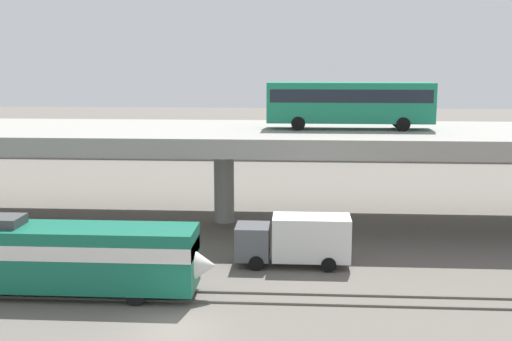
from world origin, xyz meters
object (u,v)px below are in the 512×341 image
object	(u,v)px
transit_bus_on_overpass	(350,101)
parked_car_0	(509,139)
train_locomotive	(64,254)
parked_car_5	(80,133)
parked_car_6	(430,135)
parked_car_1	(139,135)
parked_car_4	(100,136)
service_truck_east	(296,239)
parked_car_2	(440,137)
parked_car_3	(255,137)

from	to	relation	value
transit_bus_on_overpass	parked_car_0	distance (m)	40.86
train_locomotive	parked_car_5	bearing A→B (deg)	107.54
transit_bus_on_overpass	parked_car_6	world-z (taller)	transit_bus_on_overpass
transit_bus_on_overpass	parked_car_1	xyz separation A→B (m)	(-24.04, 34.37, -6.81)
transit_bus_on_overpass	parked_car_6	distance (m)	40.04
parked_car_0	parked_car_4	xyz separation A→B (m)	(-50.81, -0.27, -0.00)
parked_car_6	service_truck_east	bearing A→B (deg)	-109.39
parked_car_5	parked_car_6	bearing A→B (deg)	-178.19
service_truck_east	parked_car_6	world-z (taller)	parked_car_6
parked_car_0	parked_car_5	size ratio (longest dim) A/B	0.94
parked_car_2	parked_car_6	distance (m)	2.74
train_locomotive	parked_car_2	size ratio (longest dim) A/B	4.00
parked_car_6	parked_car_1	bearing A→B (deg)	-175.57
service_truck_east	parked_car_6	bearing A→B (deg)	-109.39
transit_bus_on_overpass	parked_car_5	distance (m)	48.66
parked_car_2	parked_car_1	bearing A→B (deg)	-179.62
parked_car_4	parked_car_6	world-z (taller)	same
parked_car_0	parked_car_2	bearing A→B (deg)	-5.88
service_truck_east	parked_car_6	distance (m)	50.54
parked_car_1	parked_car_4	bearing A→B (deg)	-169.85
train_locomotive	parked_car_2	world-z (taller)	train_locomotive
train_locomotive	parked_car_0	size ratio (longest dim) A/B	3.95
parked_car_0	parked_car_5	world-z (taller)	same
transit_bus_on_overpass	parked_car_5	xyz separation A→B (m)	(-32.23, 35.81, -6.81)
parked_car_1	parked_car_3	xyz separation A→B (m)	(14.86, -0.84, 0.00)
parked_car_0	parked_car_1	distance (m)	46.00
transit_bus_on_overpass	parked_car_5	bearing A→B (deg)	131.99
train_locomotive	parked_car_4	world-z (taller)	train_locomotive
parked_car_3	service_truck_east	bearing A→B (deg)	-82.96
parked_car_1	parked_car_5	size ratio (longest dim) A/B	0.95
transit_bus_on_overpass	parked_car_0	size ratio (longest dim) A/B	2.89
train_locomotive	parked_car_6	xyz separation A→B (m)	(28.85, 53.37, 0.17)
train_locomotive	parked_car_6	world-z (taller)	train_locomotive
parked_car_2	parked_car_6	xyz separation A→B (m)	(-0.78, 2.62, 0.00)
parked_car_2	parked_car_6	bearing A→B (deg)	106.62
service_truck_east	parked_car_3	size ratio (longest dim) A/B	1.46
parked_car_2	parked_car_5	bearing A→B (deg)	178.52
parked_car_0	parked_car_2	size ratio (longest dim) A/B	1.01
transit_bus_on_overpass	parked_car_0	xyz separation A→B (m)	(21.96, 33.78, -6.81)
parked_car_0	parked_car_5	bearing A→B (deg)	-2.14
transit_bus_on_overpass	parked_car_3	world-z (taller)	transit_bus_on_overpass
service_truck_east	parked_car_6	size ratio (longest dim) A/B	1.62
service_truck_east	parked_car_5	world-z (taller)	parked_car_5
transit_bus_on_overpass	parked_car_2	xyz separation A→B (m)	(13.82, 34.62, -6.81)
parked_car_0	parked_car_1	bearing A→B (deg)	-0.73
transit_bus_on_overpass	parked_car_4	bearing A→B (deg)	130.74
transit_bus_on_overpass	parked_car_4	distance (m)	44.74
transit_bus_on_overpass	parked_car_3	xyz separation A→B (m)	(-9.18, 33.53, -6.80)
parked_car_5	parked_car_6	xyz separation A→B (m)	(45.26, 1.43, -0.00)
train_locomotive	parked_car_0	xyz separation A→B (m)	(37.77, 49.91, 0.17)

